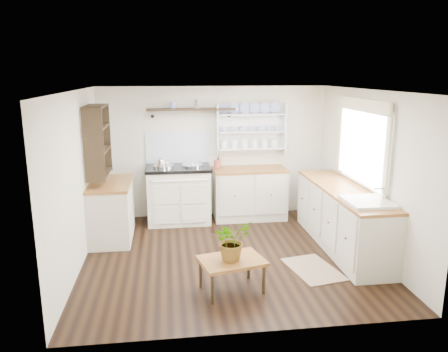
% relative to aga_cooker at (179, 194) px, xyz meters
% --- Properties ---
extents(floor, '(4.00, 3.80, 0.01)m').
position_rel_aga_cooker_xyz_m(floor, '(0.65, -1.57, -0.50)').
color(floor, black).
rests_on(floor, ground).
extents(wall_back, '(4.00, 0.02, 2.30)m').
position_rel_aga_cooker_xyz_m(wall_back, '(0.65, 0.33, 0.65)').
color(wall_back, beige).
rests_on(wall_back, ground).
extents(wall_right, '(0.02, 3.80, 2.30)m').
position_rel_aga_cooker_xyz_m(wall_right, '(2.65, -1.57, 0.65)').
color(wall_right, beige).
rests_on(wall_right, ground).
extents(wall_left, '(0.02, 3.80, 2.30)m').
position_rel_aga_cooker_xyz_m(wall_left, '(-1.35, -1.57, 0.65)').
color(wall_left, beige).
rests_on(wall_left, ground).
extents(ceiling, '(4.00, 3.80, 0.01)m').
position_rel_aga_cooker_xyz_m(ceiling, '(0.65, -1.57, 1.80)').
color(ceiling, white).
rests_on(ceiling, wall_back).
extents(window, '(0.08, 1.55, 1.22)m').
position_rel_aga_cooker_xyz_m(window, '(2.59, -1.42, 1.07)').
color(window, white).
rests_on(window, wall_right).
extents(aga_cooker, '(1.09, 0.76, 1.00)m').
position_rel_aga_cooker_xyz_m(aga_cooker, '(0.00, 0.00, 0.00)').
color(aga_cooker, white).
rests_on(aga_cooker, floor).
extents(back_cabinets, '(1.27, 0.63, 0.90)m').
position_rel_aga_cooker_xyz_m(back_cabinets, '(1.25, 0.03, -0.04)').
color(back_cabinets, beige).
rests_on(back_cabinets, floor).
extents(right_cabinets, '(0.62, 2.43, 0.90)m').
position_rel_aga_cooker_xyz_m(right_cabinets, '(2.35, -1.47, -0.04)').
color(right_cabinets, beige).
rests_on(right_cabinets, floor).
extents(belfast_sink, '(0.55, 0.60, 0.45)m').
position_rel_aga_cooker_xyz_m(belfast_sink, '(2.35, -2.22, 0.30)').
color(belfast_sink, white).
rests_on(belfast_sink, right_cabinets).
extents(left_cabinets, '(0.62, 1.13, 0.90)m').
position_rel_aga_cooker_xyz_m(left_cabinets, '(-1.05, -0.67, -0.04)').
color(left_cabinets, beige).
rests_on(left_cabinets, floor).
extents(plate_rack, '(1.20, 0.22, 0.90)m').
position_rel_aga_cooker_xyz_m(plate_rack, '(1.30, 0.29, 1.06)').
color(plate_rack, white).
rests_on(plate_rack, wall_back).
extents(high_shelf, '(1.50, 0.29, 0.16)m').
position_rel_aga_cooker_xyz_m(high_shelf, '(0.25, 0.21, 1.41)').
color(high_shelf, black).
rests_on(high_shelf, wall_back).
extents(left_shelving, '(0.28, 0.80, 1.05)m').
position_rel_aga_cooker_xyz_m(left_shelving, '(-1.19, -0.67, 1.05)').
color(left_shelving, black).
rests_on(left_shelving, wall_left).
extents(kettle, '(0.17, 0.17, 0.21)m').
position_rel_aga_cooker_xyz_m(kettle, '(-0.28, -0.12, 0.54)').
color(kettle, silver).
rests_on(kettle, aga_cooker).
extents(utensil_crock, '(0.12, 0.12, 0.14)m').
position_rel_aga_cooker_xyz_m(utensil_crock, '(0.69, 0.11, 0.48)').
color(utensil_crock, '#974237').
rests_on(utensil_crock, back_cabinets).
extents(center_table, '(0.84, 0.68, 0.40)m').
position_rel_aga_cooker_xyz_m(center_table, '(0.54, -2.58, -0.14)').
color(center_table, brown).
rests_on(center_table, floor).
extents(potted_plant, '(0.56, 0.53, 0.48)m').
position_rel_aga_cooker_xyz_m(potted_plant, '(0.54, -2.58, 0.14)').
color(potted_plant, '#3F7233').
rests_on(potted_plant, center_table).
extents(floor_rug, '(0.70, 0.94, 0.02)m').
position_rel_aga_cooker_xyz_m(floor_rug, '(1.68, -2.18, -0.49)').
color(floor_rug, brown).
rests_on(floor_rug, floor).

